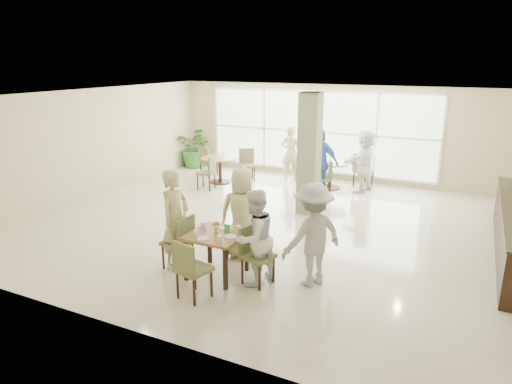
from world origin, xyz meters
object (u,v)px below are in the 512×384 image
at_px(adult_b, 365,161).
at_px(adult_standing, 291,153).
at_px(potted_plant, 196,147).
at_px(teen_left, 175,219).
at_px(main_table, 217,239).
at_px(round_table_left, 220,163).
at_px(teen_far, 242,213).
at_px(adult_a, 319,163).
at_px(round_table_right, 330,168).
at_px(teen_right, 254,238).
at_px(teen_standing, 313,235).

height_order(adult_b, adult_standing, adult_b).
xyz_separation_m(potted_plant, teen_left, (3.88, -6.57, 0.17)).
distance_m(main_table, adult_standing, 6.57).
bearing_deg(adult_standing, potted_plant, -10.11).
bearing_deg(teen_left, round_table_left, 25.17).
bearing_deg(teen_far, main_table, 70.59).
xyz_separation_m(adult_a, adult_standing, (-1.30, 1.30, -0.09)).
bearing_deg(round_table_right, potted_plant, 173.84).
relative_size(round_table_right, teen_right, 0.68).
xyz_separation_m(round_table_left, teen_left, (2.16, -5.22, 0.29)).
xyz_separation_m(potted_plant, teen_right, (5.39, -6.57, 0.10)).
distance_m(main_table, teen_standing, 1.58).
distance_m(potted_plant, teen_far, 7.42).
height_order(round_table_left, round_table_right, same).
xyz_separation_m(round_table_right, adult_b, (0.93, 0.06, 0.29)).
height_order(round_table_left, adult_standing, adult_standing).
bearing_deg(teen_standing, teen_far, -73.65).
relative_size(round_table_right, potted_plant, 0.78).
bearing_deg(adult_standing, teen_right, 99.13).
relative_size(main_table, round_table_left, 0.80).
bearing_deg(teen_left, teen_standing, -77.99).
bearing_deg(teen_standing, teen_left, -46.99).
height_order(teen_standing, adult_a, adult_a).
relative_size(round_table_left, teen_standing, 0.65).
relative_size(main_table, adult_standing, 0.54).
relative_size(potted_plant, adult_a, 0.77).
height_order(teen_left, teen_far, teen_left).
relative_size(main_table, teen_standing, 0.52).
bearing_deg(teen_far, teen_standing, 144.85).
xyz_separation_m(round_table_left, adult_a, (3.04, -0.10, 0.33)).
bearing_deg(adult_b, teen_standing, 18.35).
height_order(round_table_left, teen_far, teen_far).
xyz_separation_m(main_table, adult_b, (1.03, 6.13, 0.21)).
bearing_deg(teen_left, teen_far, -42.28).
distance_m(teen_standing, adult_standing, 6.64).
xyz_separation_m(teen_right, adult_b, (0.34, 6.11, 0.06)).
height_order(round_table_right, teen_left, teen_left).
bearing_deg(adult_a, teen_far, -86.54).
bearing_deg(teen_far, adult_standing, -94.94).
bearing_deg(main_table, teen_far, 88.42).
distance_m(potted_plant, adult_a, 4.98).
distance_m(teen_left, adult_a, 5.19).
relative_size(teen_far, adult_a, 0.93).
xyz_separation_m(teen_right, teen_standing, (0.83, 0.39, 0.05)).
bearing_deg(round_table_left, potted_plant, 141.90).
relative_size(teen_left, teen_right, 1.10).
bearing_deg(teen_right, adult_b, -165.02).
relative_size(round_table_left, adult_standing, 0.68).
relative_size(teen_right, teen_standing, 0.94).
relative_size(main_table, potted_plant, 0.64).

